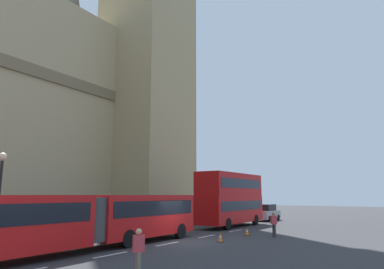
% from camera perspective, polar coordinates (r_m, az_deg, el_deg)
% --- Properties ---
extents(ground_plane, '(160.00, 160.00, 0.00)m').
position_cam_1_polar(ground_plane, '(22.90, -1.89, -17.23)').
color(ground_plane, '#333335').
extents(lane_centre_marking, '(25.20, 0.16, 0.01)m').
position_cam_1_polar(lane_centre_marking, '(20.03, -8.25, -18.17)').
color(lane_centre_marking, silver).
rests_on(lane_centre_marking, ground_plane).
extents(articulated_bus, '(17.19, 2.54, 2.90)m').
position_cam_1_polar(articulated_bus, '(19.67, -17.14, -12.89)').
color(articulated_bus, red).
rests_on(articulated_bus, ground_plane).
extents(double_decker_bus, '(9.28, 2.54, 4.90)m').
position_cam_1_polar(double_decker_bus, '(33.25, 6.43, -10.23)').
color(double_decker_bus, '#B20F0F').
rests_on(double_decker_bus, ground_plane).
extents(sedan_lead, '(4.40, 1.86, 1.85)m').
position_cam_1_polar(sedan_lead, '(41.52, 12.19, -12.48)').
color(sedan_lead, gray).
rests_on(sedan_lead, ground_plane).
extents(traffic_cone_west, '(0.36, 0.36, 0.58)m').
position_cam_1_polar(traffic_cone_west, '(22.63, 4.70, -16.57)').
color(traffic_cone_west, black).
rests_on(traffic_cone_west, ground_plane).
extents(traffic_cone_middle, '(0.36, 0.36, 0.58)m').
position_cam_1_polar(traffic_cone_middle, '(26.36, 9.05, -15.54)').
color(traffic_cone_middle, black).
rests_on(traffic_cone_middle, ground_plane).
extents(pedestrian_near_cones, '(0.47, 0.42, 1.69)m').
position_cam_1_polar(pedestrian_near_cones, '(13.35, -8.83, -18.40)').
color(pedestrian_near_cones, '#726651').
rests_on(pedestrian_near_cones, ground_plane).
extents(pedestrian_by_kerb, '(0.45, 0.45, 1.69)m').
position_cam_1_polar(pedestrian_by_kerb, '(25.84, 13.36, -14.11)').
color(pedestrian_by_kerb, '#333333').
rests_on(pedestrian_by_kerb, ground_plane).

